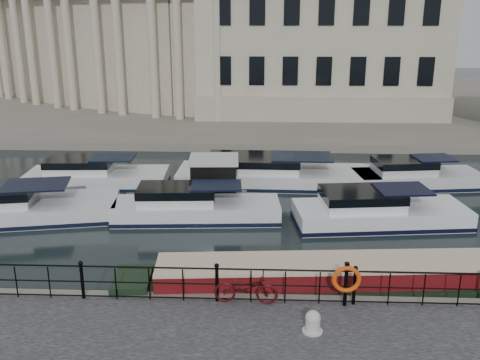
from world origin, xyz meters
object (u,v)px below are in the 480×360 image
at_px(life_ring_post, 346,280).
at_px(narrowboat, 336,285).
at_px(mooring_bollard, 313,322).
at_px(bicycle, 246,288).
at_px(harbour_hut, 214,181).

height_order(life_ring_post, narrowboat, life_ring_post).
xyz_separation_m(mooring_bollard, narrowboat, (1.02, 3.00, -0.48)).
bearing_deg(narrowboat, bicycle, -155.35).
xyz_separation_m(bicycle, narrowboat, (2.84, 1.57, -0.68)).
bearing_deg(narrowboat, mooring_bollard, -113.07).
height_order(bicycle, narrowboat, bicycle).
height_order(bicycle, life_ring_post, life_ring_post).
bearing_deg(mooring_bollard, bicycle, 142.01).
height_order(mooring_bollard, life_ring_post, life_ring_post).
xyz_separation_m(mooring_bollard, life_ring_post, (1.06, 1.34, 0.56)).
relative_size(mooring_bollard, life_ring_post, 0.46).
relative_size(bicycle, harbour_hut, 0.56).
height_order(bicycle, mooring_bollard, bicycle).
bearing_deg(bicycle, narrowboat, -57.77).
relative_size(bicycle, mooring_bollard, 3.02).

